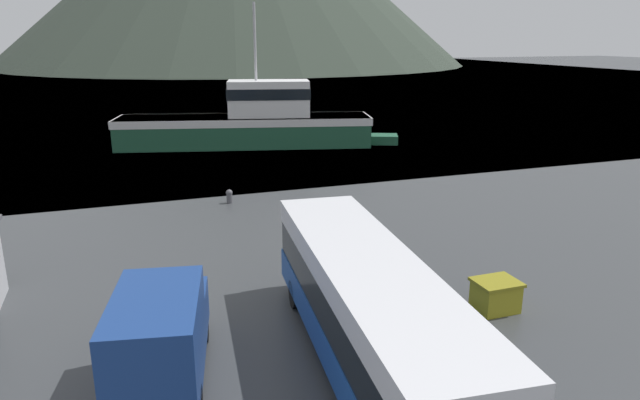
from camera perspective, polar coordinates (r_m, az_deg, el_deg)
The scene contains 7 objects.
water_surface at distance 150.31m, azimuth -17.54°, elevation 12.14°, with size 240.00×240.00×0.00m, color #3D5160.
tour_bus at distance 14.74m, azimuth 4.76°, elevation -10.76°, with size 3.61×11.59×3.11m.
delivery_van at distance 14.90m, azimuth -15.63°, elevation -12.83°, with size 3.00×5.58×2.57m.
fishing_boat at distance 45.73m, azimuth -7.03°, elevation 7.76°, with size 20.21×8.91×10.87m.
storage_bin at distance 19.11m, azimuth 17.15°, elevation -9.07°, with size 1.38×1.14×1.00m.
small_boat at distance 46.75m, azimuth 3.64°, elevation 6.12°, with size 6.84×4.24×0.70m.
mooring_bollard at distance 30.07m, azimuth -9.06°, elevation 0.42°, with size 0.35×0.35×0.73m.
Camera 1 is at (-5.80, -6.68, 8.40)m, focal length 32.00 mm.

